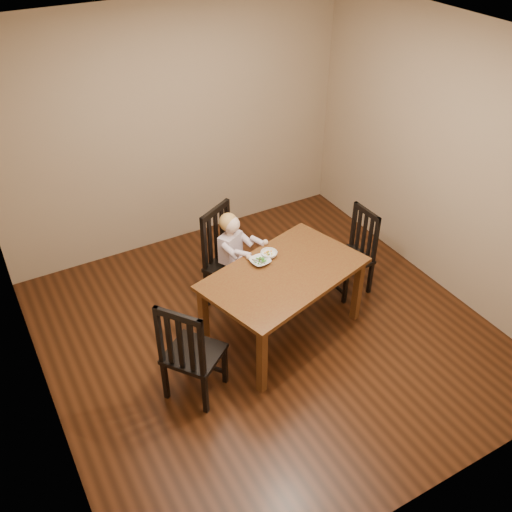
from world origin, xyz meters
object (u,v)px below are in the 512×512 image
chair_child (228,259)px  bowl_peas (260,261)px  toddler (232,250)px  dining_table (284,279)px  bowl_veg (269,254)px  chair_right (353,253)px  chair_left (190,353)px

chair_child → bowl_peas: 0.54m
toddler → dining_table: bearing=78.4°
dining_table → bowl_veg: size_ratio=10.44×
bowl_peas → chair_right: bearing=1.0°
chair_left → bowl_peas: bearing=81.4°
dining_table → chair_left: chair_left is taller
dining_table → toddler: (-0.19, 0.65, -0.00)m
toddler → bowl_veg: toddler is taller
toddler → bowl_veg: 0.44m
chair_child → bowl_veg: (0.22, -0.42, 0.25)m
chair_child → chair_left: (-0.85, -0.98, -0.02)m
chair_child → chair_left: 1.29m
toddler → chair_child: bearing=-90.0°
chair_left → bowl_peas: (0.94, 0.50, 0.26)m
dining_table → chair_child: chair_child is taller
chair_child → chair_right: chair_child is taller
bowl_veg → chair_child: bearing=117.6°
chair_child → bowl_veg: chair_child is taller
chair_left → bowl_veg: chair_left is taller
bowl_peas → bowl_veg: size_ratio=1.15×
dining_table → bowl_peas: 0.27m
chair_left → chair_right: 2.12m
bowl_peas → toddler: bearing=99.0°
dining_table → bowl_peas: (-0.12, 0.22, 0.11)m
chair_child → bowl_peas: (0.09, -0.48, 0.25)m
chair_child → bowl_peas: bearing=72.9°
chair_child → toddler: (0.03, -0.05, 0.13)m
dining_table → bowl_peas: bowl_peas is taller
bowl_peas → bowl_veg: bowl_veg is taller
bowl_peas → chair_child: bearing=101.1°
chair_left → bowl_peas: chair_left is taller
dining_table → bowl_veg: bearing=89.5°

